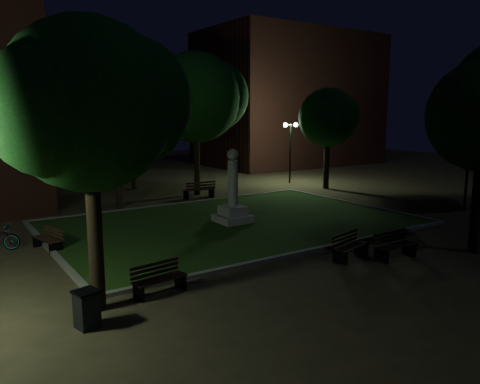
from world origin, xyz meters
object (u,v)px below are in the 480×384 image
Objects in this scene: monument at (233,202)px; bench_near_left at (349,247)px; bench_far_side at (199,190)px; trash_bin at (87,309)px; bench_left_side at (49,239)px; bench_west_near at (159,279)px; bench_near_right at (394,246)px.

monument reaches higher than bench_near_left.
bench_far_side reaches higher than trash_bin.
bench_left_side is 6.97m from trash_bin.
bench_west_near is at bearing 0.59° from bench_left_side.
bench_near_right reaches higher than trash_bin.
bench_west_near is at bearing 161.07° from bench_near_left.
monument is 7.38m from bench_near_right.
monument is 6.46m from bench_far_side.
bench_west_near is 1.77× the size of trash_bin.
bench_near_right is at bearing -44.11° from bench_near_left.
monument is 3.66× the size of trash_bin.
bench_near_right is 0.87× the size of bench_far_side.
bench_near_right is (1.83, -7.12, -0.54)m from monument.
bench_west_near is 14.16m from bench_far_side.
monument is 2.13× the size of bench_left_side.
bench_near_right is at bearing 94.78° from bench_far_side.
bench_near_left is (0.53, -6.34, -0.56)m from monument.
bench_west_near is at bearing 169.93° from bench_near_right.
bench_near_left reaches higher than bench_left_side.
bench_near_left is 1.85× the size of trash_bin.
bench_near_right is at bearing -2.88° from trash_bin.
bench_near_right is 10.05m from trash_bin.
bench_far_side is (-0.08, 13.33, 0.05)m from bench_near_right.
bench_left_side is at bearing 127.80° from bench_near_left.
bench_near_left is at bearing 88.90° from bench_far_side.
bench_west_near is 1.03× the size of bench_left_side.
monument is at bearing 38.89° from trash_bin.
bench_west_near is at bearing 24.23° from trash_bin.
bench_far_side is (1.75, 6.20, -0.49)m from monument.
bench_near_left reaches higher than bench_west_near.
bench_near_right is (1.30, -0.79, 0.01)m from bench_near_left.
trash_bin is at bearing 169.05° from bench_near_left.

